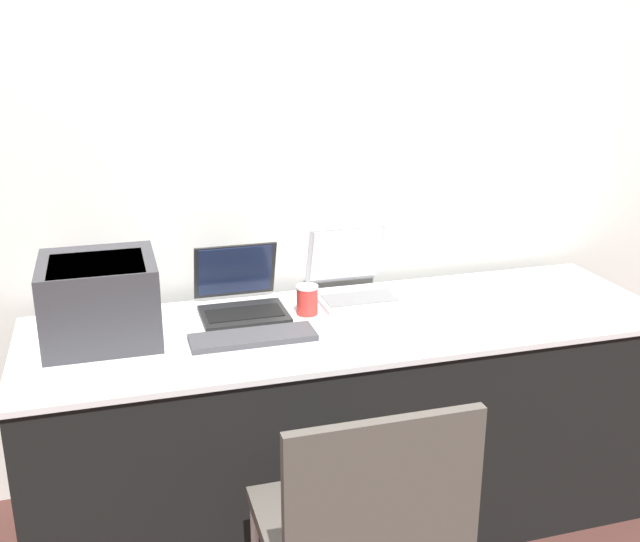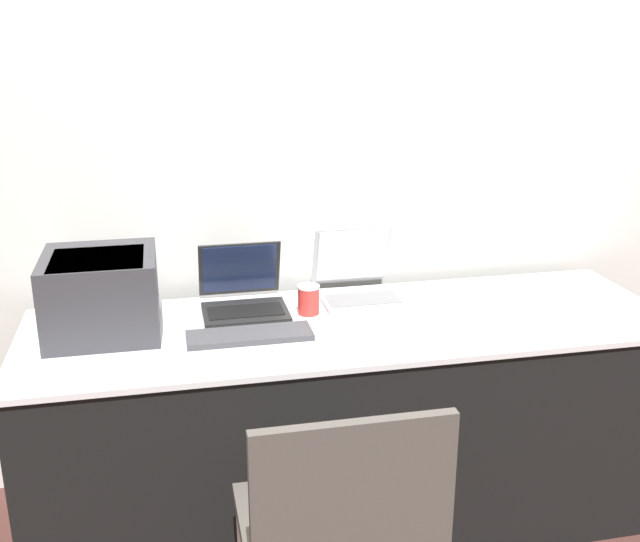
{
  "view_description": "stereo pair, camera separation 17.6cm",
  "coord_description": "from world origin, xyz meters",
  "px_view_note": "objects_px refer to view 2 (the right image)",
  "views": [
    {
      "loc": [
        -0.78,
        -1.93,
        1.75
      ],
      "look_at": [
        -0.11,
        0.38,
        0.96
      ],
      "focal_mm": 42.0,
      "sensor_mm": 36.0,
      "label": 1
    },
    {
      "loc": [
        -0.61,
        -1.97,
        1.75
      ],
      "look_at": [
        -0.11,
        0.38,
        0.96
      ],
      "focal_mm": 42.0,
      "sensor_mm": 36.0,
      "label": 2
    }
  ],
  "objects_px": {
    "printer": "(101,291)",
    "chair": "(339,527)",
    "laptop_left": "(243,296)",
    "external_keyboard": "(250,335)",
    "laptop_right": "(358,283)",
    "coffee_cup": "(308,299)"
  },
  "relations": [
    {
      "from": "printer",
      "to": "laptop_right",
      "type": "xyz_separation_m",
      "value": [
        0.91,
        0.15,
        -0.09
      ]
    },
    {
      "from": "laptop_left",
      "to": "external_keyboard",
      "type": "xyz_separation_m",
      "value": [
        -0.01,
        -0.26,
        -0.04
      ]
    },
    {
      "from": "external_keyboard",
      "to": "coffee_cup",
      "type": "xyz_separation_m",
      "value": [
        0.23,
        0.18,
        0.04
      ]
    },
    {
      "from": "laptop_left",
      "to": "external_keyboard",
      "type": "relative_size",
      "value": 0.76
    },
    {
      "from": "laptop_right",
      "to": "coffee_cup",
      "type": "bearing_deg",
      "value": -149.74
    },
    {
      "from": "printer",
      "to": "external_keyboard",
      "type": "distance_m",
      "value": 0.51
    },
    {
      "from": "external_keyboard",
      "to": "coffee_cup",
      "type": "relative_size",
      "value": 3.89
    },
    {
      "from": "printer",
      "to": "laptop_right",
      "type": "bearing_deg",
      "value": 9.35
    },
    {
      "from": "laptop_right",
      "to": "external_keyboard",
      "type": "xyz_separation_m",
      "value": [
        -0.45,
        -0.3,
        -0.05
      ]
    },
    {
      "from": "printer",
      "to": "chair",
      "type": "height_order",
      "value": "printer"
    },
    {
      "from": "external_keyboard",
      "to": "chair",
      "type": "distance_m",
      "value": 0.76
    },
    {
      "from": "laptop_left",
      "to": "printer",
      "type": "bearing_deg",
      "value": -166.63
    },
    {
      "from": "coffee_cup",
      "to": "chair",
      "type": "xyz_separation_m",
      "value": [
        -0.1,
        -0.88,
        -0.28
      ]
    },
    {
      "from": "laptop_left",
      "to": "coffee_cup",
      "type": "height_order",
      "value": "laptop_left"
    },
    {
      "from": "printer",
      "to": "laptop_left",
      "type": "relative_size",
      "value": 1.16
    },
    {
      "from": "laptop_left",
      "to": "laptop_right",
      "type": "height_order",
      "value": "laptop_right"
    },
    {
      "from": "external_keyboard",
      "to": "chair",
      "type": "bearing_deg",
      "value": -79.47
    },
    {
      "from": "printer",
      "to": "chair",
      "type": "bearing_deg",
      "value": -55.23
    },
    {
      "from": "coffee_cup",
      "to": "laptop_right",
      "type": "bearing_deg",
      "value": 30.26
    },
    {
      "from": "laptop_left",
      "to": "laptop_right",
      "type": "bearing_deg",
      "value": 4.86
    },
    {
      "from": "printer",
      "to": "laptop_left",
      "type": "xyz_separation_m",
      "value": [
        0.48,
        0.11,
        -0.09
      ]
    },
    {
      "from": "laptop_left",
      "to": "laptop_right",
      "type": "distance_m",
      "value": 0.44
    }
  ]
}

